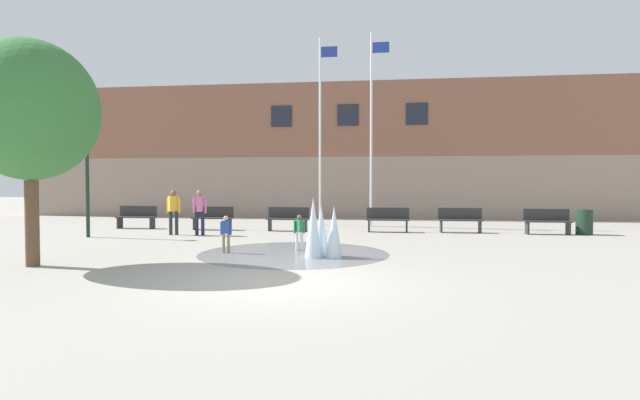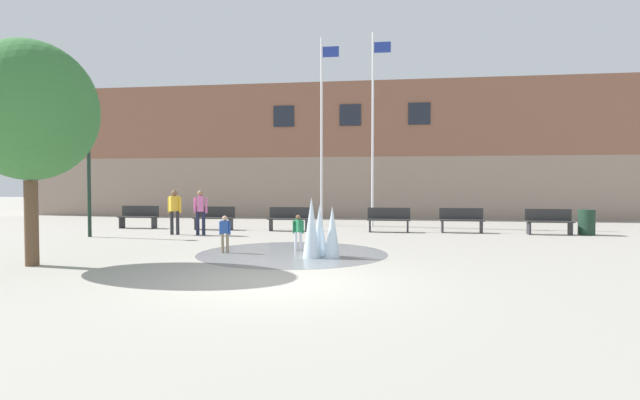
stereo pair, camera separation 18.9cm
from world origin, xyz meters
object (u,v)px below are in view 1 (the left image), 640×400
park_bench_under_left_flagpole (288,218)px  teen_by_trashcan (200,209)px  lamp_post_left_lane (87,167)px  street_tree_foreground (30,111)px  flagpole_right (372,124)px  flagpole_left (321,126)px  child_in_fountain (226,231)px  park_bench_far_right (547,221)px  park_bench_near_trashcan (460,220)px  child_with_pink_shirt (299,230)px  park_bench_center (388,219)px  trash_can (584,222)px  park_bench_left_of_flagpoles (213,218)px  adult_near_bench (174,209)px  park_bench_far_left (137,217)px

park_bench_under_left_flagpole → teen_by_trashcan: 3.44m
lamp_post_left_lane → street_tree_foreground: (2.30, -5.67, 1.06)m
flagpole_right → flagpole_left: bearing=-180.0°
child_in_fountain → street_tree_foreground: street_tree_foreground is taller
park_bench_far_right → lamp_post_left_lane: (-15.80, -3.08, 1.89)m
park_bench_near_trashcan → child_with_pink_shirt: size_ratio=1.62×
park_bench_under_left_flagpole → park_bench_center: size_ratio=1.00×
trash_can → park_bench_left_of_flagpoles: bearing=179.8°
adult_near_bench → flagpole_right: 8.95m
park_bench_under_left_flagpole → park_bench_center: same height
park_bench_under_left_flagpole → flagpole_right: bearing=40.4°
park_bench_under_left_flagpole → child_with_pink_shirt: (1.41, -5.53, 0.10)m
park_bench_left_of_flagpoles → flagpole_right: bearing=22.6°
park_bench_center → park_bench_far_right: same height
child_with_pink_shirt → street_tree_foreground: bearing=-104.1°
park_bench_left_of_flagpoles → park_bench_under_left_flagpole: bearing=-1.7°
teen_by_trashcan → trash_can: bearing=80.9°
park_bench_near_trashcan → lamp_post_left_lane: (-12.80, -3.32, 1.89)m
park_bench_far_left → park_bench_left_of_flagpoles: same height
park_bench_under_left_flagpole → trash_can: (10.76, 0.03, -0.03)m
park_bench_center → park_bench_near_trashcan: size_ratio=1.00×
trash_can → park_bench_under_left_flagpole: bearing=-179.8°
park_bench_far_left → street_tree_foreground: size_ratio=0.32×
lamp_post_left_lane → street_tree_foreground: size_ratio=0.72×
park_bench_left_of_flagpoles → trash_can: size_ratio=1.78×
lamp_post_left_lane → adult_near_bench: bearing=23.3°
park_bench_far_left → street_tree_foreground: (2.28, -8.98, 2.96)m
park_bench_under_left_flagpole → lamp_post_left_lane: 7.28m
park_bench_center → child_with_pink_shirt: child_with_pink_shirt is taller
park_bench_far_left → flagpole_left: (7.22, 2.41, 3.82)m
park_bench_left_of_flagpoles → adult_near_bench: 2.22m
park_bench_under_left_flagpole → lamp_post_left_lane: (-6.32, -3.07, 1.89)m
trash_can → park_bench_near_trashcan: bearing=177.0°
park_bench_under_left_flagpole → lamp_post_left_lane: lamp_post_left_lane is taller
teen_by_trashcan → park_bench_near_trashcan: bearing=86.0°
child_with_pink_shirt → trash_can: (9.35, 5.56, -0.13)m
flagpole_right → street_tree_foreground: 13.48m
park_bench_left_of_flagpoles → park_bench_near_trashcan: size_ratio=1.00×
child_in_fountain → lamp_post_left_lane: (-5.89, 3.11, 1.79)m
park_bench_under_left_flagpole → flagpole_right: flagpole_right is taller
park_bench_far_left → teen_by_trashcan: (3.52, -2.20, 0.45)m
park_bench_far_left → child_with_pink_shirt: (7.71, -5.77, 0.10)m
teen_by_trashcan → trash_can: 13.69m
teen_by_trashcan → flagpole_left: flagpole_left is taller
park_bench_far_left → park_bench_center: bearing=-0.8°
park_bench_left_of_flagpoles → park_bench_far_right: 12.52m
teen_by_trashcan → park_bench_far_left: bearing=-139.6°
park_bench_far_left → park_bench_under_left_flagpole: (6.30, -0.24, 0.00)m
child_in_fountain → flagpole_left: flagpole_left is taller
teen_by_trashcan → child_in_fountain: teen_by_trashcan is taller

